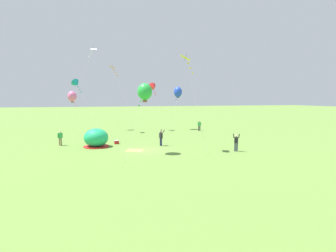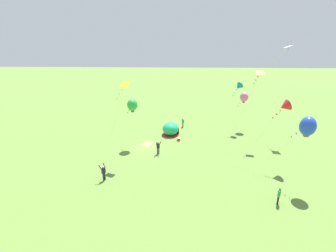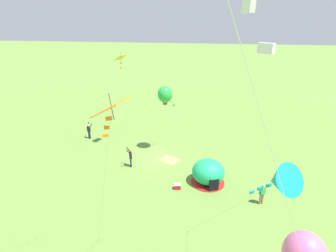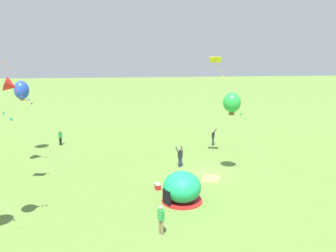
% 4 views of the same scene
% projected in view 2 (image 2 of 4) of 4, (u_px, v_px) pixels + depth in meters
% --- Properties ---
extents(ground_plane, '(300.00, 300.00, 0.00)m').
position_uv_depth(ground_plane, '(147.00, 147.00, 32.51)').
color(ground_plane, olive).
extents(popup_tent, '(2.81, 2.81, 2.10)m').
position_uv_depth(popup_tent, '(171.00, 129.00, 36.73)').
color(popup_tent, '#1EAD6B').
rests_on(popup_tent, ground).
extents(picnic_blanket, '(2.10, 1.93, 0.01)m').
position_uv_depth(picnic_blanket, '(148.00, 144.00, 33.55)').
color(picnic_blanket, gold).
rests_on(picnic_blanket, ground).
extents(cooler_box, '(0.58, 0.45, 0.44)m').
position_uv_depth(cooler_box, '(179.00, 139.00, 34.67)').
color(cooler_box, red).
rests_on(cooler_box, ground).
extents(person_strolling, '(0.52, 0.40, 1.72)m').
position_uv_depth(person_strolling, '(183.00, 122.00, 40.44)').
color(person_strolling, '#8C7251').
rests_on(person_strolling, ground).
extents(person_watching_sky, '(0.61, 0.71, 1.89)m').
position_uv_depth(person_watching_sky, '(158.00, 147.00, 29.97)').
color(person_watching_sky, '#1E2347').
rests_on(person_watching_sky, ground).
extents(person_far_back, '(0.53, 0.39, 1.72)m').
position_uv_depth(person_far_back, '(279.00, 195.00, 20.19)').
color(person_far_back, black).
rests_on(person_far_back, ground).
extents(person_flying_kite, '(0.72, 0.65, 1.89)m').
position_uv_depth(person_flying_kite, '(104.00, 172.00, 23.88)').
color(person_flying_kite, '#1E2347').
rests_on(person_flying_kite, ground).
extents(kite_pink, '(1.90, 3.02, 6.59)m').
position_uv_depth(kite_pink, '(244.00, 97.00, 37.68)').
color(kite_pink, silver).
rests_on(kite_pink, ground).
extents(kite_orange, '(4.14, 5.18, 10.73)m').
position_uv_depth(kite_orange, '(259.00, 75.00, 30.43)').
color(kite_orange, silver).
rests_on(kite_orange, ground).
extents(kite_green, '(3.08, 3.69, 6.95)m').
position_uv_depth(kite_green, '(132.00, 105.00, 30.92)').
color(kite_green, silver).
rests_on(kite_green, ground).
extents(kite_white, '(6.21, 5.64, 14.19)m').
position_uv_depth(kite_white, '(286.00, 49.00, 31.93)').
color(kite_white, silver).
rests_on(kite_white, ground).
extents(kite_red, '(1.57, 5.62, 8.12)m').
position_uv_depth(kite_red, '(284.00, 106.00, 25.01)').
color(kite_red, silver).
rests_on(kite_red, ground).
extents(kite_yellow, '(2.00, 3.50, 9.95)m').
position_uv_depth(kite_yellow, '(124.00, 87.00, 25.86)').
color(kite_yellow, silver).
rests_on(kite_yellow, ground).
extents(kite_blue, '(2.93, 4.37, 7.50)m').
position_uv_depth(kite_blue, '(308.00, 126.00, 20.97)').
color(kite_blue, silver).
rests_on(kite_blue, ground).
extents(kite_teal, '(4.48, 5.91, 8.36)m').
position_uv_depth(kite_teal, '(238.00, 87.00, 36.43)').
color(kite_teal, silver).
rests_on(kite_teal, ground).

